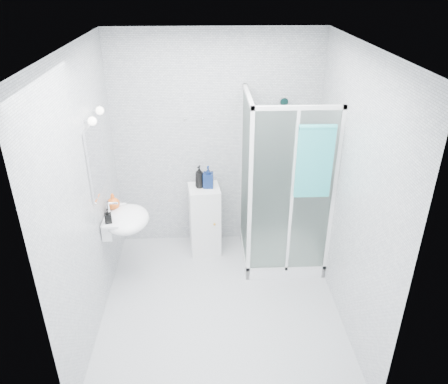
{
  "coord_description": "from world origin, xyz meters",
  "views": [
    {
      "loc": [
        -0.12,
        -3.5,
        3.14
      ],
      "look_at": [
        0.05,
        0.35,
        1.15
      ],
      "focal_mm": 35.0,
      "sensor_mm": 36.0,
      "label": 1
    }
  ],
  "objects_px": {
    "shampoo_bottle_a": "(199,177)",
    "shampoo_bottle_b": "(208,177)",
    "storage_cabinet": "(205,220)",
    "soap_dispenser_black": "(108,216)",
    "hand_towel": "(315,160)",
    "shower_enclosure": "(276,228)",
    "soap_dispenser_orange": "(113,201)",
    "wall_basin": "(125,220)"
  },
  "relations": [
    {
      "from": "hand_towel",
      "to": "soap_dispenser_black",
      "type": "bearing_deg",
      "value": -177.87
    },
    {
      "from": "storage_cabinet",
      "to": "wall_basin",
      "type": "bearing_deg",
      "value": -151.29
    },
    {
      "from": "shampoo_bottle_b",
      "to": "soap_dispenser_orange",
      "type": "bearing_deg",
      "value": -155.04
    },
    {
      "from": "storage_cabinet",
      "to": "hand_towel",
      "type": "height_order",
      "value": "hand_towel"
    },
    {
      "from": "hand_towel",
      "to": "shower_enclosure",
      "type": "bearing_deg",
      "value": 123.41
    },
    {
      "from": "shower_enclosure",
      "to": "hand_towel",
      "type": "xyz_separation_m",
      "value": [
        0.26,
        -0.4,
        1.02
      ]
    },
    {
      "from": "shampoo_bottle_a",
      "to": "soap_dispenser_orange",
      "type": "height_order",
      "value": "shampoo_bottle_a"
    },
    {
      "from": "storage_cabinet",
      "to": "soap_dispenser_black",
      "type": "distance_m",
      "value": 1.31
    },
    {
      "from": "soap_dispenser_black",
      "to": "hand_towel",
      "type": "bearing_deg",
      "value": 2.13
    },
    {
      "from": "shower_enclosure",
      "to": "wall_basin",
      "type": "bearing_deg",
      "value": -169.19
    },
    {
      "from": "shower_enclosure",
      "to": "wall_basin",
      "type": "height_order",
      "value": "shower_enclosure"
    },
    {
      "from": "shampoo_bottle_b",
      "to": "shower_enclosure",
      "type": "bearing_deg",
      "value": -19.83
    },
    {
      "from": "hand_towel",
      "to": "shampoo_bottle_a",
      "type": "xyz_separation_m",
      "value": [
        -1.14,
        0.68,
        -0.48
      ]
    },
    {
      "from": "shower_enclosure",
      "to": "shampoo_bottle_b",
      "type": "bearing_deg",
      "value": 160.17
    },
    {
      "from": "shower_enclosure",
      "to": "soap_dispenser_black",
      "type": "xyz_separation_m",
      "value": [
        -1.78,
        -0.48,
        0.49
      ]
    },
    {
      "from": "shampoo_bottle_b",
      "to": "soap_dispenser_black",
      "type": "height_order",
      "value": "shampoo_bottle_b"
    },
    {
      "from": "wall_basin",
      "to": "hand_towel",
      "type": "distance_m",
      "value": 2.04
    },
    {
      "from": "shower_enclosure",
      "to": "soap_dispenser_orange",
      "type": "relative_size",
      "value": 11.51
    },
    {
      "from": "shampoo_bottle_a",
      "to": "soap_dispenser_black",
      "type": "relative_size",
      "value": 1.79
    },
    {
      "from": "wall_basin",
      "to": "shampoo_bottle_b",
      "type": "xyz_separation_m",
      "value": [
        0.88,
        0.59,
        0.2
      ]
    },
    {
      "from": "shampoo_bottle_a",
      "to": "shampoo_bottle_b",
      "type": "height_order",
      "value": "shampoo_bottle_a"
    },
    {
      "from": "shower_enclosure",
      "to": "soap_dispenser_orange",
      "type": "xyz_separation_m",
      "value": [
        -1.78,
        -0.19,
        0.5
      ]
    },
    {
      "from": "wall_basin",
      "to": "shampoo_bottle_b",
      "type": "bearing_deg",
      "value": 33.93
    },
    {
      "from": "hand_towel",
      "to": "soap_dispenser_black",
      "type": "relative_size",
      "value": 5.05
    },
    {
      "from": "storage_cabinet",
      "to": "shampoo_bottle_b",
      "type": "distance_m",
      "value": 0.56
    },
    {
      "from": "shower_enclosure",
      "to": "storage_cabinet",
      "type": "height_order",
      "value": "shower_enclosure"
    },
    {
      "from": "wall_basin",
      "to": "hand_towel",
      "type": "height_order",
      "value": "hand_towel"
    },
    {
      "from": "shower_enclosure",
      "to": "wall_basin",
      "type": "distance_m",
      "value": 1.72
    },
    {
      "from": "wall_basin",
      "to": "soap_dispenser_orange",
      "type": "distance_m",
      "value": 0.23
    },
    {
      "from": "wall_basin",
      "to": "shower_enclosure",
      "type": "bearing_deg",
      "value": 10.81
    },
    {
      "from": "shampoo_bottle_a",
      "to": "soap_dispenser_orange",
      "type": "xyz_separation_m",
      "value": [
        -0.91,
        -0.47,
        -0.05
      ]
    },
    {
      "from": "hand_towel",
      "to": "soap_dispenser_black",
      "type": "distance_m",
      "value": 2.11
    },
    {
      "from": "storage_cabinet",
      "to": "soap_dispenser_black",
      "type": "bearing_deg",
      "value": -148.37
    },
    {
      "from": "storage_cabinet",
      "to": "soap_dispenser_orange",
      "type": "relative_size",
      "value": 4.96
    },
    {
      "from": "storage_cabinet",
      "to": "hand_towel",
      "type": "bearing_deg",
      "value": -37.28
    },
    {
      "from": "wall_basin",
      "to": "shampoo_bottle_a",
      "type": "distance_m",
      "value": 1.0
    },
    {
      "from": "soap_dispenser_black",
      "to": "shampoo_bottle_a",
      "type": "bearing_deg",
      "value": 39.77
    },
    {
      "from": "shampoo_bottle_b",
      "to": "soap_dispenser_orange",
      "type": "distance_m",
      "value": 1.11
    },
    {
      "from": "shower_enclosure",
      "to": "soap_dispenser_black",
      "type": "relative_size",
      "value": 13.34
    },
    {
      "from": "shampoo_bottle_b",
      "to": "soap_dispenser_orange",
      "type": "xyz_separation_m",
      "value": [
        -1.01,
        -0.47,
        -0.04
      ]
    },
    {
      "from": "storage_cabinet",
      "to": "shampoo_bottle_a",
      "type": "distance_m",
      "value": 0.57
    },
    {
      "from": "shampoo_bottle_b",
      "to": "shampoo_bottle_a",
      "type": "bearing_deg",
      "value": -179.44
    }
  ]
}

